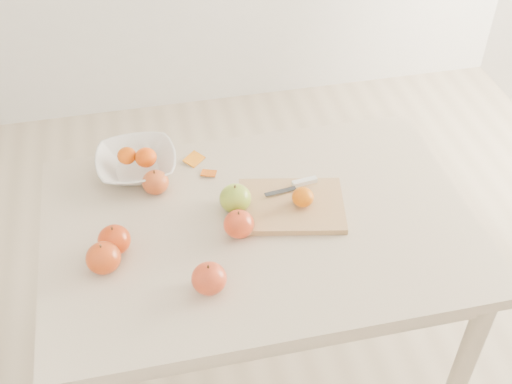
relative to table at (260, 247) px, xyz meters
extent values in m
plane|color=#C6B293|center=(0.00, 0.00, -0.65)|extent=(3.50, 3.50, 0.00)
cube|color=beige|center=(0.00, 0.00, 0.08)|extent=(1.20, 0.80, 0.04)
cylinder|color=#BCAA8E|center=(-0.54, 0.34, -0.30)|extent=(0.06, 0.06, 0.71)
cylinder|color=#BCAA8E|center=(0.54, 0.34, -0.30)|extent=(0.06, 0.06, 0.71)
cylinder|color=#BCAA8E|center=(0.54, -0.34, -0.30)|extent=(0.06, 0.06, 0.71)
cube|color=tan|center=(0.10, 0.04, 0.11)|extent=(0.34, 0.27, 0.02)
ellipsoid|color=#C85E07|center=(0.13, 0.03, 0.14)|extent=(0.06, 0.06, 0.05)
imported|color=silver|center=(-0.32, 0.30, 0.13)|extent=(0.24, 0.24, 0.06)
ellipsoid|color=#D46207|center=(-0.34, 0.31, 0.16)|extent=(0.06, 0.06, 0.05)
ellipsoid|color=#DB5407|center=(-0.29, 0.28, 0.16)|extent=(0.07, 0.07, 0.06)
cube|color=orange|center=(-0.14, 0.31, 0.10)|extent=(0.07, 0.07, 0.01)
cube|color=#C9550E|center=(-0.11, 0.24, 0.10)|extent=(0.05, 0.05, 0.01)
cube|color=white|center=(0.16, 0.11, 0.12)|extent=(0.08, 0.03, 0.01)
cube|color=#383A3F|center=(0.08, 0.09, 0.12)|extent=(0.10, 0.03, 0.00)
ellipsoid|color=olive|center=(-0.06, 0.07, 0.14)|extent=(0.09, 0.09, 0.08)
ellipsoid|color=maroon|center=(-0.27, 0.19, 0.13)|extent=(0.08, 0.08, 0.07)
ellipsoid|color=maroon|center=(-0.18, -0.21, 0.14)|extent=(0.09, 0.09, 0.08)
ellipsoid|color=maroon|center=(-0.07, -0.03, 0.14)|extent=(0.08, 0.08, 0.08)
ellipsoid|color=#981806|center=(-0.40, -0.02, 0.14)|extent=(0.09, 0.09, 0.08)
ellipsoid|color=#99150D|center=(-0.43, -0.08, 0.14)|extent=(0.09, 0.09, 0.08)
camera|label=1|loc=(-0.28, -1.24, 1.36)|focal=45.00mm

